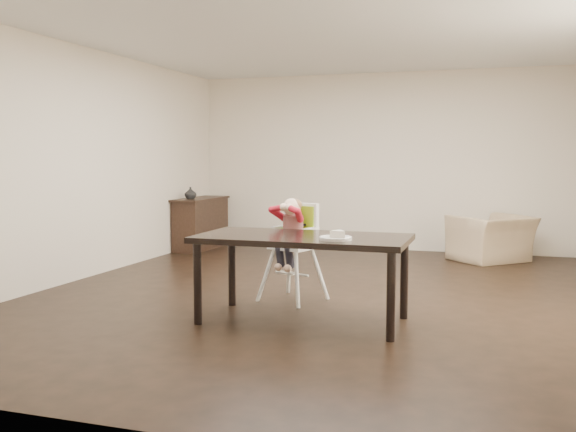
% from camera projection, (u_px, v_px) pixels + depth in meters
% --- Properties ---
extents(ground, '(7.00, 7.00, 0.00)m').
position_uv_depth(ground, '(331.00, 295.00, 6.60)').
color(ground, black).
rests_on(ground, ground).
extents(room_walls, '(6.02, 7.02, 2.71)m').
position_uv_depth(room_walls, '(333.00, 114.00, 6.43)').
color(room_walls, beige).
rests_on(room_walls, ground).
extents(dining_table, '(1.80, 0.90, 0.75)m').
position_uv_depth(dining_table, '(303.00, 245.00, 5.50)').
color(dining_table, black).
rests_on(dining_table, ground).
extents(high_chair, '(0.54, 0.54, 1.02)m').
position_uv_depth(high_chair, '(294.00, 228.00, 6.34)').
color(high_chair, white).
rests_on(high_chair, ground).
extents(plate, '(0.35, 0.35, 0.08)m').
position_uv_depth(plate, '(337.00, 237.00, 5.20)').
color(plate, white).
rests_on(plate, dining_table).
extents(armchair, '(1.12, 1.11, 0.84)m').
position_uv_depth(armchair, '(492.00, 231.00, 8.74)').
color(armchair, tan).
rests_on(armchair, ground).
extents(sideboard, '(0.44, 1.26, 0.79)m').
position_uv_depth(sideboard, '(201.00, 223.00, 9.98)').
color(sideboard, black).
rests_on(sideboard, ground).
extents(vase, '(0.20, 0.20, 0.18)m').
position_uv_depth(vase, '(190.00, 193.00, 9.61)').
color(vase, '#99999E').
rests_on(vase, sideboard).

